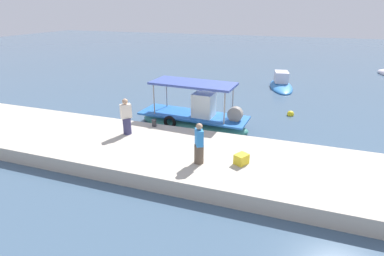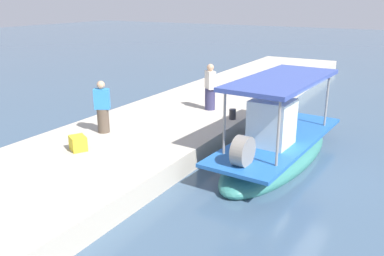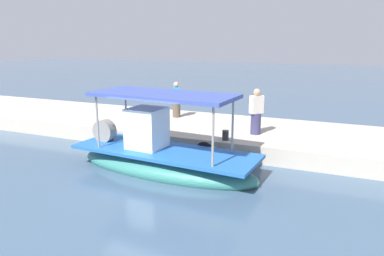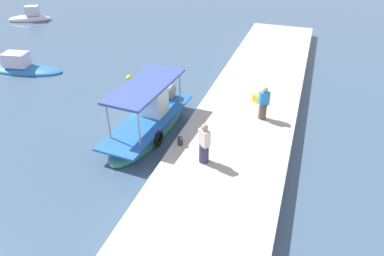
{
  "view_description": "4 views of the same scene",
  "coord_description": "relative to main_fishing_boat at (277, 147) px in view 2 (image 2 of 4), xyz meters",
  "views": [
    {
      "loc": [
        4.99,
        -15.59,
        6.39
      ],
      "look_at": [
        0.48,
        -2.71,
        0.89
      ],
      "focal_mm": 28.22,
      "sensor_mm": 36.0,
      "label": 1
    },
    {
      "loc": [
        11.11,
        3.15,
        4.77
      ],
      "look_at": [
        0.25,
        -3.11,
        0.75
      ],
      "focal_mm": 38.05,
      "sensor_mm": 36.0,
      "label": 2
    },
    {
      "loc": [
        -5.51,
        9.5,
        4.16
      ],
      "look_at": [
        -0.61,
        -1.9,
        1.14
      ],
      "focal_mm": 33.59,
      "sensor_mm": 36.0,
      "label": 3
    },
    {
      "loc": [
        -13.26,
        -7.1,
        9.42
      ],
      "look_at": [
        -0.71,
        -2.76,
        0.97
      ],
      "focal_mm": 32.76,
      "sensor_mm": 36.0,
      "label": 4
    }
  ],
  "objects": [
    {
      "name": "ground_plane",
      "position": [
        0.18,
        0.39,
        -0.46
      ],
      "size": [
        120.0,
        120.0,
        0.0
      ],
      "primitive_type": "plane",
      "color": "#405972"
    },
    {
      "name": "dock_quay",
      "position": [
        0.18,
        -4.28,
        -0.14
      ],
      "size": [
        36.0,
        4.94,
        0.64
      ],
      "primitive_type": "cube",
      "color": "#BFB6A4",
      "rests_on": "ground_plane"
    },
    {
      "name": "main_fishing_boat",
      "position": [
        0.0,
        0.0,
        0.0
      ],
      "size": [
        6.53,
        2.41,
        2.92
      ],
      "color": "teal",
      "rests_on": "ground_plane"
    },
    {
      "name": "fisherman_near_bollard",
      "position": [
        1.93,
        -5.14,
        0.93
      ],
      "size": [
        0.51,
        0.54,
        1.67
      ],
      "color": "brown",
      "rests_on": "dock_quay"
    },
    {
      "name": "fisherman_by_crate",
      "position": [
        -2.26,
        -3.48,
        0.98
      ],
      "size": [
        0.55,
        0.56,
        1.76
      ],
      "color": "#38365E",
      "rests_on": "dock_quay"
    },
    {
      "name": "mooring_bollard",
      "position": [
        -1.47,
        -2.16,
        0.36
      ],
      "size": [
        0.24,
        0.24,
        0.37
      ],
      "primitive_type": "cylinder",
      "color": "#2D2D33",
      "rests_on": "dock_quay"
    },
    {
      "name": "cargo_crate",
      "position": [
        3.53,
        -4.67,
        0.38
      ],
      "size": [
        0.6,
        0.64,
        0.41
      ],
      "primitive_type": "cube",
      "rotation": [
        0.0,
        0.0,
        1.06
      ],
      "color": "yellow",
      "rests_on": "dock_quay"
    }
  ]
}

